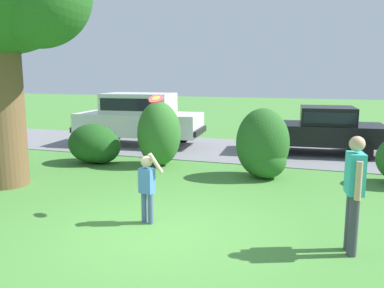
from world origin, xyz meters
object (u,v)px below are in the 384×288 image
parked_suv (139,116)px  child_thrower (147,184)px  frisbee (156,99)px  adult_onlooker (354,188)px  parked_sedan (320,128)px

parked_suv → child_thrower: (3.66, -7.16, -0.36)m
frisbee → adult_onlooker: bearing=-11.4°
child_thrower → frisbee: bearing=94.0°
parked_sedan → frisbee: (-2.71, -7.07, 1.31)m
frisbee → parked_suv: bearing=118.7°
parked_sedan → child_thrower: 8.07m
adult_onlooker → parked_sedan: bearing=94.9°
parked_suv → adult_onlooker: (7.00, -7.30, -0.09)m
parked_suv → frisbee: bearing=-61.3°
child_thrower → adult_onlooker: bearing=-2.5°
child_thrower → frisbee: (-0.04, 0.54, 1.44)m
parked_suv → child_thrower: 8.05m
frisbee → adult_onlooker: 3.64m
child_thrower → parked_sedan: bearing=70.6°
parked_sedan → parked_suv: size_ratio=0.94×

